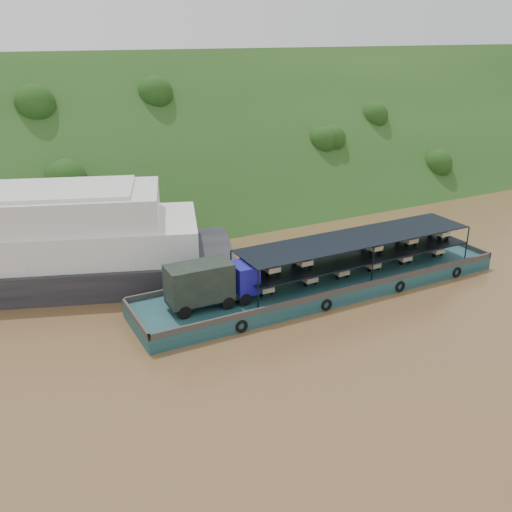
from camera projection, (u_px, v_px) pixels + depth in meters
name	position (u px, v px, depth m)	size (l,w,h in m)	color
ground	(291.00, 296.00, 50.80)	(160.00, 160.00, 0.00)	brown
hillside	(160.00, 198.00, 80.42)	(140.00, 28.00, 28.00)	#1C3914
cargo_barge	(311.00, 281.00, 50.89)	(35.00, 7.18, 4.99)	#123740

